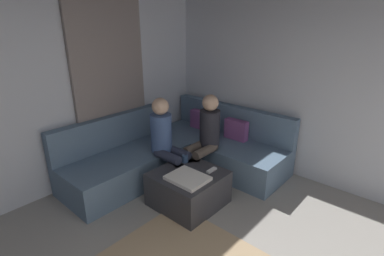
{
  "coord_description": "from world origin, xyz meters",
  "views": [
    {
      "loc": [
        0.63,
        -0.92,
        2.12
      ],
      "look_at": [
        -1.63,
        1.63,
        0.85
      ],
      "focal_mm": 27.13,
      "sensor_mm": 36.0,
      "label": 1
    }
  ],
  "objects_px": {
    "ottoman": "(188,188)",
    "coffee_mug": "(185,159)",
    "game_remote": "(212,170)",
    "person_on_couch_back": "(205,135)",
    "person_on_couch_side": "(167,140)",
    "sectional_couch": "(180,153)"
  },
  "relations": [
    {
      "from": "ottoman",
      "to": "coffee_mug",
      "type": "relative_size",
      "value": 8.0
    },
    {
      "from": "game_remote",
      "to": "person_on_couch_back",
      "type": "height_order",
      "value": "person_on_couch_back"
    },
    {
      "from": "coffee_mug",
      "to": "person_on_couch_side",
      "type": "bearing_deg",
      "value": -173.97
    },
    {
      "from": "ottoman",
      "to": "game_remote",
      "type": "bearing_deg",
      "value": 50.71
    },
    {
      "from": "person_on_couch_side",
      "to": "coffee_mug",
      "type": "bearing_deg",
      "value": 96.03
    },
    {
      "from": "game_remote",
      "to": "person_on_couch_back",
      "type": "distance_m",
      "value": 0.62
    },
    {
      "from": "game_remote",
      "to": "person_on_couch_side",
      "type": "xyz_separation_m",
      "value": [
        -0.7,
        -0.07,
        0.23
      ]
    },
    {
      "from": "sectional_couch",
      "to": "person_on_couch_side",
      "type": "bearing_deg",
      "value": -70.03
    },
    {
      "from": "coffee_mug",
      "to": "person_on_couch_side",
      "type": "height_order",
      "value": "person_on_couch_side"
    },
    {
      "from": "sectional_couch",
      "to": "coffee_mug",
      "type": "bearing_deg",
      "value": -40.26
    },
    {
      "from": "sectional_couch",
      "to": "coffee_mug",
      "type": "height_order",
      "value": "sectional_couch"
    },
    {
      "from": "person_on_couch_back",
      "to": "game_remote",
      "type": "bearing_deg",
      "value": 137.16
    },
    {
      "from": "ottoman",
      "to": "person_on_couch_back",
      "type": "bearing_deg",
      "value": 111.55
    },
    {
      "from": "person_on_couch_back",
      "to": "person_on_couch_side",
      "type": "relative_size",
      "value": 1.0
    },
    {
      "from": "ottoman",
      "to": "person_on_couch_back",
      "type": "relative_size",
      "value": 0.63
    },
    {
      "from": "ottoman",
      "to": "game_remote",
      "type": "distance_m",
      "value": 0.36
    },
    {
      "from": "game_remote",
      "to": "ottoman",
      "type": "bearing_deg",
      "value": -129.29
    },
    {
      "from": "sectional_couch",
      "to": "game_remote",
      "type": "xyz_separation_m",
      "value": [
        0.84,
        -0.34,
        0.15
      ]
    },
    {
      "from": "sectional_couch",
      "to": "person_on_couch_back",
      "type": "height_order",
      "value": "person_on_couch_back"
    },
    {
      "from": "coffee_mug",
      "to": "sectional_couch",
      "type": "bearing_deg",
      "value": 139.74
    },
    {
      "from": "sectional_couch",
      "to": "game_remote",
      "type": "bearing_deg",
      "value": -21.69
    },
    {
      "from": "person_on_couch_back",
      "to": "person_on_couch_side",
      "type": "height_order",
      "value": "same"
    }
  ]
}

